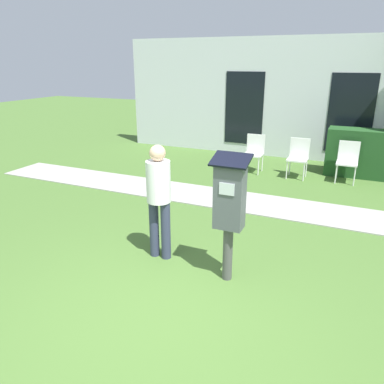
{
  "coord_description": "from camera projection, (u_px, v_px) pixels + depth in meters",
  "views": [
    {
      "loc": [
        1.66,
        -2.84,
        2.58
      ],
      "look_at": [
        -0.12,
        1.14,
        1.05
      ],
      "focal_mm": 35.0,
      "sensor_mm": 36.0,
      "label": 1
    }
  ],
  "objects": [
    {
      "name": "parking_meter",
      "position": [
        229.0,
        203.0,
        4.36
      ],
      "size": [
        0.44,
        0.31,
        1.59
      ],
      "color": "#4C4C4C",
      "rests_on": "ground"
    },
    {
      "name": "outdoor_chair_left",
      "position": [
        254.0,
        150.0,
        9.07
      ],
      "size": [
        0.44,
        0.44,
        0.9
      ],
      "rotation": [
        0.0,
        0.0,
        0.12
      ],
      "color": "white",
      "rests_on": "ground"
    },
    {
      "name": "outdoor_chair_middle",
      "position": [
        298.0,
        155.0,
        8.63
      ],
      "size": [
        0.44,
        0.44,
        0.9
      ],
      "rotation": [
        0.0,
        0.0,
        -0.36
      ],
      "color": "white",
      "rests_on": "ground"
    },
    {
      "name": "ground_plane",
      "position": [
        158.0,
        320.0,
        3.94
      ],
      "size": [
        40.0,
        40.0,
        0.0
      ],
      "primitive_type": "plane",
      "color": "#476B2D"
    },
    {
      "name": "person_standing",
      "position": [
        159.0,
        194.0,
        4.92
      ],
      "size": [
        0.32,
        0.32,
        1.58
      ],
      "rotation": [
        0.0,
        0.0,
        -0.15
      ],
      "color": "#333851",
      "rests_on": "ground"
    },
    {
      "name": "building_facade",
      "position": [
        296.0,
        99.0,
        10.04
      ],
      "size": [
        10.0,
        0.26,
        3.2
      ],
      "color": "silver",
      "rests_on": "ground"
    },
    {
      "name": "outdoor_chair_right",
      "position": [
        348.0,
        158.0,
        8.31
      ],
      "size": [
        0.44,
        0.44,
        0.9
      ],
      "rotation": [
        0.0,
        0.0,
        -0.43
      ],
      "color": "white",
      "rests_on": "ground"
    },
    {
      "name": "hedge_row",
      "position": [
        372.0,
        154.0,
        8.6
      ],
      "size": [
        1.99,
        0.6,
        1.1
      ],
      "color": "#1E471E",
      "rests_on": "ground"
    },
    {
      "name": "sidewalk",
      "position": [
        253.0,
        203.0,
        7.15
      ],
      "size": [
        12.0,
        1.1,
        0.02
      ],
      "color": "#A3A099",
      "rests_on": "ground"
    }
  ]
}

